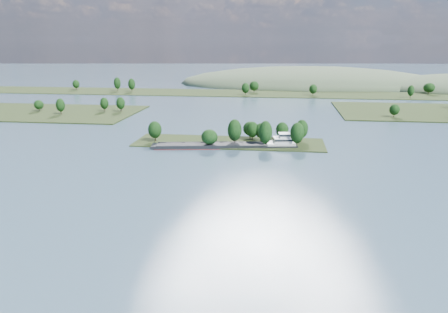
# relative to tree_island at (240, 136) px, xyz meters

# --- Properties ---
(ground) EXTENTS (1800.00, 1800.00, 0.00)m
(ground) POSITION_rel_tree_island_xyz_m (-6.13, -59.04, -4.07)
(ground) COLOR #374F60
(ground) RESTS_ON ground
(tree_island) EXTENTS (100.00, 31.97, 15.07)m
(tree_island) POSITION_rel_tree_island_xyz_m (0.00, 0.00, 0.00)
(tree_island) COLOR black
(tree_island) RESTS_ON ground
(back_shoreline) EXTENTS (900.00, 60.00, 15.72)m
(back_shoreline) POSITION_rel_tree_island_xyz_m (2.85, 220.72, -3.30)
(back_shoreline) COLOR black
(back_shoreline) RESTS_ON ground
(hill_west) EXTENTS (320.00, 160.00, 44.00)m
(hill_west) POSITION_rel_tree_island_xyz_m (53.87, 320.96, -4.07)
(hill_west) COLOR #3F5137
(hill_west) RESTS_ON ground
(cargo_barge) EXTENTS (74.23, 20.54, 9.98)m
(cargo_barge) POSITION_rel_tree_island_xyz_m (-1.98, -8.33, -2.81)
(cargo_barge) COLOR black
(cargo_barge) RESTS_ON ground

